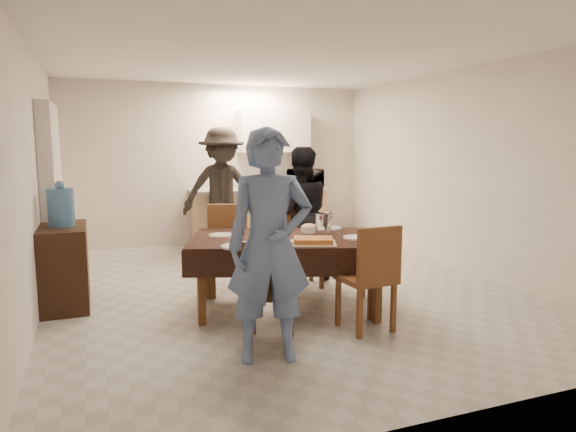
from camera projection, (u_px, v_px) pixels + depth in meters
name	position (u px, v px, depth m)	size (l,w,h in m)	color
floor	(281.00, 288.00, 5.90)	(5.00, 6.00, 0.02)	#B6B6B1
ceiling	(281.00, 55.00, 5.53)	(5.00, 6.00, 0.02)	white
wall_back	(219.00, 164.00, 8.49)	(5.00, 0.02, 2.60)	beige
wall_front	(460.00, 205.00, 2.94)	(5.00, 0.02, 2.60)	beige
wall_left	(32.00, 181.00, 4.84)	(0.02, 6.00, 2.60)	beige
wall_right	(463.00, 171.00, 6.60)	(0.02, 6.00, 2.60)	beige
stub_partition	(52.00, 195.00, 6.01)	(0.15, 1.40, 2.10)	silver
kitchen_base_cabinet	(260.00, 217.00, 8.53)	(2.20, 0.60, 0.86)	tan
kitchen_worktop	(260.00, 190.00, 8.47)	(2.24, 0.64, 0.05)	#A7A7A2
upper_cabinet	(274.00, 131.00, 8.56)	(1.20, 0.34, 0.70)	white
dining_table	(288.00, 240.00, 5.04)	(2.14, 1.65, 0.74)	black
chair_near_left	(273.00, 282.00, 4.14)	(0.54, 0.55, 0.48)	brown
chair_near_right	(371.00, 268.00, 4.44)	(0.47, 0.47, 0.52)	brown
chair_far_left	(227.00, 242.00, 5.51)	(0.57, 0.59, 0.53)	brown
chair_far_right	(305.00, 236.00, 5.82)	(0.48, 0.48, 0.54)	brown
console	(65.00, 266.00, 5.21)	(0.45, 0.89, 0.83)	#311E10
water_jug	(61.00, 207.00, 5.12)	(0.25, 0.25, 0.38)	#497FB8
wine_bottle	(282.00, 222.00, 5.05)	(0.07, 0.07, 0.29)	black
water_pitcher	(323.00, 225.00, 5.10)	(0.15, 0.15, 0.22)	white
savoury_tart	(313.00, 241.00, 4.72)	(0.42, 0.31, 0.05)	gold
salad_bowl	(309.00, 229.00, 5.31)	(0.17, 0.17, 0.07)	white
mushroom_dish	(274.00, 231.00, 5.28)	(0.21, 0.21, 0.04)	white
wine_glass_a	(241.00, 236.00, 4.60)	(0.08, 0.08, 0.17)	white
wine_glass_b	(328.00, 220.00, 5.45)	(0.09, 0.09, 0.21)	white
wine_glass_c	(260.00, 223.00, 5.23)	(0.09, 0.09, 0.21)	white
plate_near_left	(237.00, 246.00, 4.55)	(0.29, 0.29, 0.02)	white
plate_near_right	(357.00, 238.00, 4.97)	(0.27, 0.27, 0.02)	white
plate_far_left	(221.00, 235.00, 5.10)	(0.25, 0.25, 0.01)	white
plate_far_right	(330.00, 228.00, 5.53)	(0.25, 0.25, 0.01)	white
microwave	(305.00, 178.00, 8.73)	(0.54, 0.37, 0.30)	white
person_near	(270.00, 246.00, 3.85)	(0.65, 0.42, 1.77)	#5E78A9
person_far	(300.00, 214.00, 6.19)	(0.78, 0.61, 1.61)	black
person_kitchen	(222.00, 190.00, 7.78)	(1.22, 0.70, 1.89)	black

